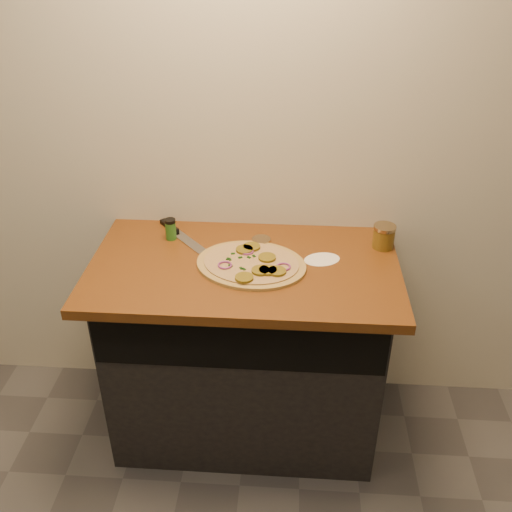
# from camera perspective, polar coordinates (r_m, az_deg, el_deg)

# --- Properties ---
(room_shell) EXTENTS (4.02, 3.52, 2.71)m
(room_shell) POSITION_cam_1_polar(r_m,az_deg,el_deg) (0.61, -13.97, -7.74)
(room_shell) COLOR beige
(room_shell) RESTS_ON ground
(cabinet) EXTENTS (1.10, 0.60, 0.86)m
(cabinet) POSITION_cam_1_polar(r_m,az_deg,el_deg) (2.51, -1.02, -9.50)
(cabinet) COLOR black
(cabinet) RESTS_ON ground
(countertop) EXTENTS (1.20, 0.70, 0.04)m
(countertop) POSITION_cam_1_polar(r_m,az_deg,el_deg) (2.22, -1.19, -1.17)
(countertop) COLOR brown
(countertop) RESTS_ON cabinet
(pizza) EXTENTS (0.50, 0.50, 0.03)m
(pizza) POSITION_cam_1_polar(r_m,az_deg,el_deg) (2.18, -0.41, -0.80)
(pizza) COLOR tan
(pizza) RESTS_ON countertop
(chefs_knife) EXTENTS (0.24, 0.27, 0.02)m
(chefs_knife) POSITION_cam_1_polar(r_m,az_deg,el_deg) (2.42, -7.79, 2.28)
(chefs_knife) COLOR #B7BAC1
(chefs_knife) RESTS_ON countertop
(mason_jar_lid) EXTENTS (0.09, 0.09, 0.02)m
(mason_jar_lid) POSITION_cam_1_polar(r_m,az_deg,el_deg) (2.34, 0.53, 1.56)
(mason_jar_lid) COLOR #A0855C
(mason_jar_lid) RESTS_ON countertop
(salsa_jar) EXTENTS (0.09, 0.09, 0.10)m
(salsa_jar) POSITION_cam_1_polar(r_m,az_deg,el_deg) (2.35, 12.66, 1.93)
(salsa_jar) COLOR #98260F
(salsa_jar) RESTS_ON countertop
(spice_shaker) EXTENTS (0.05, 0.05, 0.09)m
(spice_shaker) POSITION_cam_1_polar(r_m,az_deg,el_deg) (2.38, -8.53, 2.68)
(spice_shaker) COLOR #2B6A21
(spice_shaker) RESTS_ON countertop
(flour_spill) EXTENTS (0.18, 0.18, 0.00)m
(flour_spill) POSITION_cam_1_polar(r_m,az_deg,el_deg) (2.24, 6.61, -0.34)
(flour_spill) COLOR white
(flour_spill) RESTS_ON countertop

